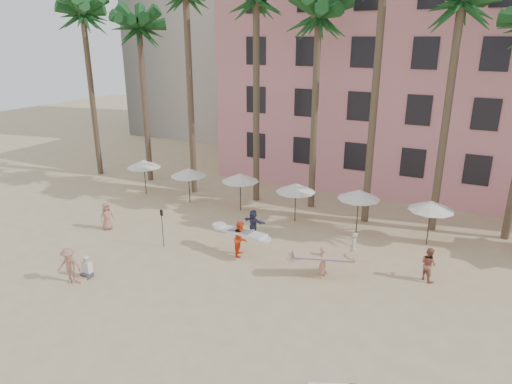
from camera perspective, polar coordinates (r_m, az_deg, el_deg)
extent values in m
plane|color=#D1B789|center=(19.15, -6.83, -16.98)|extent=(120.00, 120.00, 0.00)
cube|color=pink|center=(39.01, 24.29, 12.54)|extent=(35.00, 14.00, 16.00)
cylinder|color=brown|center=(40.33, -19.80, 11.07)|extent=(0.44, 0.44, 13.00)
cylinder|color=brown|center=(37.37, -13.71, 10.32)|extent=(0.44, 0.44, 12.00)
cylinder|color=brown|center=(33.45, -8.21, 11.45)|extent=(0.44, 0.44, 14.00)
cylinder|color=brown|center=(31.39, 0.04, 10.71)|extent=(0.44, 0.44, 13.50)
cylinder|color=brown|center=(30.39, 7.33, 9.34)|extent=(0.44, 0.44, 12.50)
cylinder|color=brown|center=(28.22, 14.52, 10.24)|extent=(0.44, 0.44, 14.50)
cylinder|color=brown|center=(28.28, 22.60, 7.88)|extent=(0.44, 0.44, 13.00)
cylinder|color=#332B23|center=(34.87, -13.70, 1.73)|extent=(0.07, 0.07, 2.50)
cone|color=white|center=(34.57, -13.84, 3.47)|extent=(2.50, 2.50, 0.55)
cylinder|color=#332B23|center=(32.45, -8.36, 0.71)|extent=(0.07, 0.07, 2.40)
cone|color=white|center=(32.15, -8.45, 2.49)|extent=(2.50, 2.50, 0.55)
cylinder|color=#332B23|center=(30.59, -1.96, -0.12)|extent=(0.07, 0.07, 2.50)
cone|color=white|center=(30.25, -1.99, 1.85)|extent=(2.50, 2.50, 0.55)
cylinder|color=#332B23|center=(28.94, 4.94, -1.42)|extent=(0.07, 0.07, 2.40)
cone|color=white|center=(28.59, 5.00, 0.56)|extent=(2.50, 2.50, 0.55)
cylinder|color=#332B23|center=(27.71, 12.58, -2.53)|extent=(0.07, 0.07, 2.60)
cone|color=white|center=(27.32, 12.75, -0.28)|extent=(2.50, 2.50, 0.55)
cylinder|color=#332B23|center=(27.36, 20.81, -3.74)|extent=(0.07, 0.07, 2.50)
cone|color=white|center=(26.98, 21.08, -1.58)|extent=(2.50, 2.50, 0.55)
imported|color=tan|center=(22.59, 8.39, -8.70)|extent=(0.49, 0.65, 1.61)
cube|color=tan|center=(22.44, 8.43, -7.97)|extent=(2.93, 2.05, 0.36)
imported|color=#FD4C1A|center=(24.50, -1.92, -5.81)|extent=(0.94, 1.09, 1.92)
cube|color=white|center=(24.35, -1.93, -4.99)|extent=(3.16, 1.32, 0.31)
imported|color=#A45744|center=(23.61, 20.77, -8.43)|extent=(1.04, 1.02, 1.69)
imported|color=#34365B|center=(26.92, -0.34, -3.86)|extent=(1.52, 0.66, 1.58)
imported|color=beige|center=(24.31, 12.02, -6.80)|extent=(0.53, 0.68, 1.66)
imported|color=#AF7062|center=(29.15, -18.15, -2.90)|extent=(0.81, 0.97, 1.70)
imported|color=#AD745C|center=(23.55, -22.31, -8.53)|extent=(1.33, 1.03, 1.81)
cylinder|color=black|center=(25.86, -11.60, -4.62)|extent=(0.04, 0.04, 2.10)
cube|color=black|center=(25.49, -11.74, -2.56)|extent=(0.18, 0.03, 0.35)
cube|color=#3F3F4C|center=(24.12, -20.37, -9.70)|extent=(0.48, 0.45, 0.25)
cube|color=tan|center=(23.94, -20.99, -10.18)|extent=(0.42, 0.48, 0.13)
cube|color=white|center=(23.97, -20.38, -8.80)|extent=(0.47, 0.28, 0.58)
sphere|color=tan|center=(23.79, -20.50, -7.89)|extent=(0.25, 0.25, 0.25)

